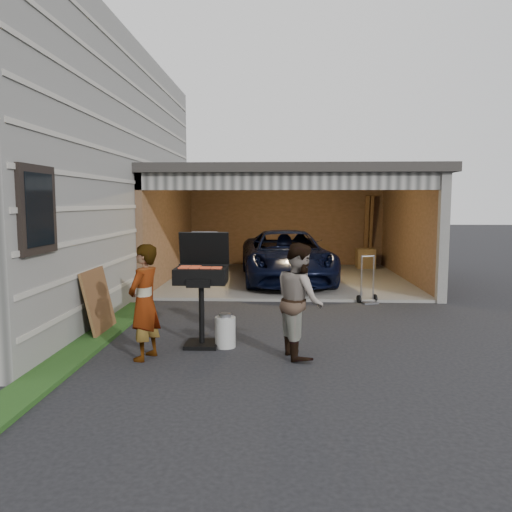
% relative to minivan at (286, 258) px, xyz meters
% --- Properties ---
extents(ground, '(80.00, 80.00, 0.00)m').
position_rel_minivan_xyz_m(ground, '(-0.70, -5.94, -0.65)').
color(ground, black).
rests_on(ground, ground).
extents(groundcover_strip, '(0.50, 8.00, 0.06)m').
position_rel_minivan_xyz_m(groundcover_strip, '(-2.95, -6.94, -0.62)').
color(groundcover_strip, '#193814').
rests_on(groundcover_strip, ground).
extents(garage, '(6.80, 6.30, 2.90)m').
position_rel_minivan_xyz_m(garage, '(0.06, 0.85, 1.22)').
color(garage, '#605E59').
rests_on(garage, ground).
extents(minivan, '(2.57, 4.84, 1.29)m').
position_rel_minivan_xyz_m(minivan, '(0.00, 0.00, 0.00)').
color(minivan, black).
rests_on(minivan, ground).
extents(woman, '(0.52, 0.65, 1.55)m').
position_rel_minivan_xyz_m(woman, '(-1.96, -6.37, 0.13)').
color(woman, silver).
rests_on(woman, ground).
extents(man, '(0.77, 0.89, 1.56)m').
position_rel_minivan_xyz_m(man, '(0.10, -6.14, 0.13)').
color(man, '#4F291F').
rests_on(man, ground).
extents(bbq_grill, '(0.74, 0.65, 1.65)m').
position_rel_minivan_xyz_m(bbq_grill, '(-1.30, -5.70, 0.33)').
color(bbq_grill, black).
rests_on(bbq_grill, ground).
extents(propane_tank, '(0.32, 0.32, 0.44)m').
position_rel_minivan_xyz_m(propane_tank, '(-0.95, -5.77, -0.43)').
color(propane_tank, '#B2B3AE').
rests_on(propane_tank, ground).
extents(plywood_panel, '(0.26, 0.94, 1.04)m').
position_rel_minivan_xyz_m(plywood_panel, '(-3.04, -5.13, -0.13)').
color(plywood_panel, '#4E2F1A').
rests_on(plywood_panel, ground).
extents(hand_truck, '(0.44, 0.40, 1.00)m').
position_rel_minivan_xyz_m(hand_truck, '(1.68, -2.48, -0.46)').
color(hand_truck, slate).
rests_on(hand_truck, ground).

